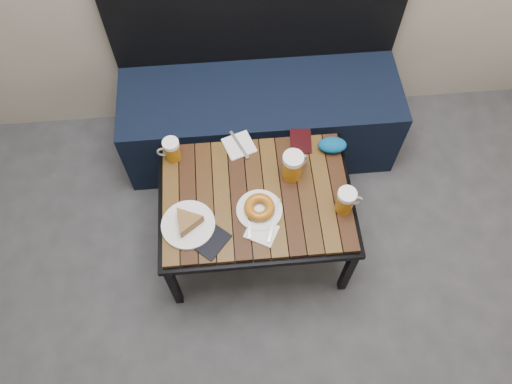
{
  "coord_description": "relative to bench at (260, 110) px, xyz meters",
  "views": [
    {
      "loc": [
        -0.03,
        0.13,
        2.34
      ],
      "look_at": [
        0.06,
        1.15,
        0.5
      ],
      "focal_mm": 35.0,
      "sensor_mm": 36.0,
      "label": 1
    }
  ],
  "objects": [
    {
      "name": "beer_mug_right",
      "position": [
        0.29,
        -0.71,
        0.26
      ],
      "size": [
        0.11,
        0.08,
        0.13
      ],
      "rotation": [
        0.0,
        0.0,
        0.04
      ],
      "color": "#A5640D",
      "rests_on": "cafe_table"
    },
    {
      "name": "beer_mug_left",
      "position": [
        -0.42,
        -0.39,
        0.26
      ],
      "size": [
        0.11,
        0.07,
        0.12
      ],
      "rotation": [
        0.0,
        0.0,
        3.15
      ],
      "color": "#A5640D",
      "rests_on": "cafe_table"
    },
    {
      "name": "passport_burgundy",
      "position": [
        0.15,
        -0.36,
        0.2
      ],
      "size": [
        0.11,
        0.14,
        0.01
      ],
      "primitive_type": "cube",
      "rotation": [
        0.0,
        0.0,
        -0.09
      ],
      "color": "black",
      "rests_on": "cafe_table"
    },
    {
      "name": "passport_navy",
      "position": [
        -0.27,
        -0.82,
        0.2
      ],
      "size": [
        0.17,
        0.17,
        0.01
      ],
      "primitive_type": "cube",
      "rotation": [
        0.0,
        0.0,
        -0.71
      ],
      "color": "black",
      "rests_on": "cafe_table"
    },
    {
      "name": "beer_mug_centre",
      "position": [
        0.09,
        -0.53,
        0.27
      ],
      "size": [
        0.13,
        0.12,
        0.14
      ],
      "rotation": [
        0.0,
        0.0,
        0.6
      ],
      "color": "#A5640D",
      "rests_on": "cafe_table"
    },
    {
      "name": "cafe_table",
      "position": [
        -0.07,
        -0.62,
        0.16
      ],
      "size": [
        0.84,
        0.62,
        0.47
      ],
      "color": "black",
      "rests_on": "ground"
    },
    {
      "name": "napkin_left",
      "position": [
        -0.13,
        -0.36,
        0.2
      ],
      "size": [
        0.16,
        0.16,
        0.01
      ],
      "rotation": [
        0.0,
        0.0,
        0.33
      ],
      "color": "white",
      "rests_on": "cafe_table"
    },
    {
      "name": "napkin_right",
      "position": [
        -0.07,
        -0.79,
        0.2
      ],
      "size": [
        0.16,
        0.15,
        0.01
      ],
      "rotation": [
        0.0,
        0.0,
        -0.49
      ],
      "color": "white",
      "rests_on": "cafe_table"
    },
    {
      "name": "plate_pie",
      "position": [
        -0.36,
        -0.74,
        0.22
      ],
      "size": [
        0.22,
        0.22,
        0.06
      ],
      "color": "white",
      "rests_on": "cafe_table"
    },
    {
      "name": "plate_bagel",
      "position": [
        -0.07,
        -0.69,
        0.22
      ],
      "size": [
        0.19,
        0.25,
        0.05
      ],
      "color": "white",
      "rests_on": "cafe_table"
    },
    {
      "name": "knit_pouch",
      "position": [
        0.29,
        -0.41,
        0.23
      ],
      "size": [
        0.13,
        0.09,
        0.06
      ],
      "primitive_type": "ellipsoid",
      "rotation": [
        0.0,
        0.0,
        -0.08
      ],
      "color": "navy",
      "rests_on": "cafe_table"
    },
    {
      "name": "bench",
      "position": [
        0.0,
        0.0,
        0.0
      ],
      "size": [
        1.4,
        0.5,
        0.95
      ],
      "color": "black",
      "rests_on": "ground"
    },
    {
      "name": "room_shell",
      "position": [
        -0.13,
        -1.26,
        1.48
      ],
      "size": [
        4.0,
        4.0,
        4.0
      ],
      "color": "gray",
      "rests_on": "ground"
    }
  ]
}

